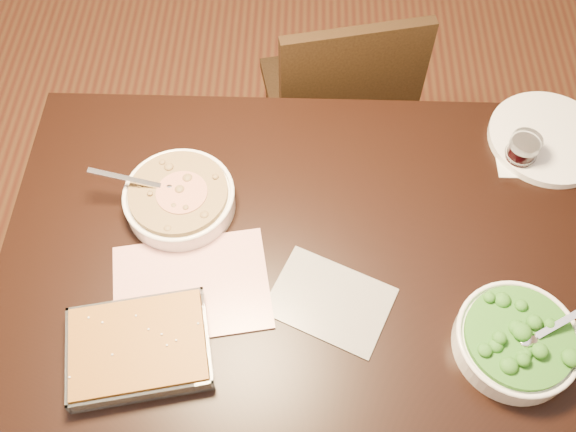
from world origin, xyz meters
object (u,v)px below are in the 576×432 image
at_px(stew_bowl, 179,198).
at_px(wine_tumbler, 522,150).
at_px(chair_far, 339,102).
at_px(baking_dish, 139,348).
at_px(broccoli_bowl, 516,341).
at_px(dinner_plate, 548,138).
at_px(table, 307,266).

height_order(stew_bowl, wine_tumbler, stew_bowl).
distance_m(stew_bowl, chair_far, 0.75).
xyz_separation_m(stew_bowl, baking_dish, (-0.04, -0.36, -0.01)).
relative_size(stew_bowl, chair_far, 0.33).
distance_m(broccoli_bowl, chair_far, 1.00).
bearing_deg(stew_bowl, wine_tumbler, 10.79).
bearing_deg(chair_far, dinner_plate, 133.11).
bearing_deg(stew_bowl, dinner_plate, 13.94).
bearing_deg(broccoli_bowl, dinner_plate, 72.50).
bearing_deg(wine_tumbler, baking_dish, -148.91).
bearing_deg(broccoli_bowl, table, 152.16).
xyz_separation_m(stew_bowl, dinner_plate, (0.90, 0.22, -0.03)).
distance_m(table, chair_far, 0.69).
xyz_separation_m(baking_dish, wine_tumbler, (0.86, 0.52, 0.02)).
relative_size(wine_tumbler, chair_far, 0.10).
distance_m(table, baking_dish, 0.45).
xyz_separation_m(wine_tumbler, dinner_plate, (0.09, 0.07, -0.04)).
bearing_deg(dinner_plate, broccoli_bowl, -107.50).
relative_size(broccoli_bowl, dinner_plate, 0.92).
bearing_deg(table, stew_bowl, 161.51).
relative_size(stew_bowl, wine_tumbler, 3.39).
height_order(stew_bowl, baking_dish, stew_bowl).
height_order(wine_tumbler, dinner_plate, wine_tumbler).
xyz_separation_m(wine_tumbler, chair_far, (-0.42, 0.41, -0.30)).
bearing_deg(wine_tumbler, table, -153.42).
relative_size(table, baking_dish, 4.33).
bearing_deg(wine_tumbler, chair_far, 135.41).
bearing_deg(wine_tumbler, dinner_plate, 38.19).
bearing_deg(broccoli_bowl, wine_tumbler, 79.83).
bearing_deg(chair_far, broccoli_bowl, 97.67).
relative_size(table, wine_tumbler, 16.42).
distance_m(broccoli_bowl, wine_tumbler, 0.49).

